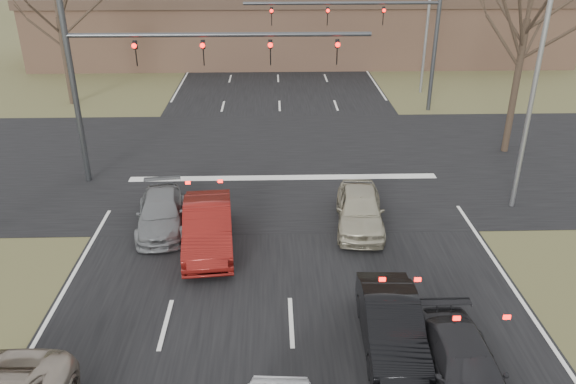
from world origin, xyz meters
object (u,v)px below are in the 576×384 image
car_charcoal_sedan (465,370)px  car_silver_ahead (360,209)px  streetlight_right_near (533,65)px  streetlight_right_far (426,5)px  car_grey_ahead (161,213)px  building (301,26)px  mast_arm_near (152,64)px  car_black_hatch (391,325)px  mast_arm_far (388,25)px  car_red_ahead (208,227)px

car_charcoal_sedan → car_silver_ahead: 8.26m
streetlight_right_near → streetlight_right_far: (0.50, 17.00, 0.00)m
car_charcoal_sedan → car_grey_ahead: size_ratio=1.01×
building → mast_arm_near: 26.14m
car_grey_ahead → car_black_hatch: bearing=-50.5°
building → car_grey_ahead: building is taller
mast_arm_far → car_black_hatch: 21.77m
building → mast_arm_far: size_ratio=3.81×
mast_arm_near → car_black_hatch: 14.20m
streetlight_right_near → car_black_hatch: bearing=-127.9°
mast_arm_far → building: bearing=105.6°
streetlight_right_near → car_grey_ahead: 14.34m
streetlight_right_near → car_red_ahead: bearing=-166.5°
mast_arm_far → streetlight_right_far: streetlight_right_far is taller
mast_arm_near → car_silver_ahead: bearing=-29.4°
mast_arm_near → car_grey_ahead: mast_arm_near is taller
building → car_charcoal_sedan: size_ratio=10.18×
streetlight_right_far → car_grey_ahead: size_ratio=2.42×
streetlight_right_far → car_black_hatch: (-6.75, -25.03, -4.90)m
streetlight_right_near → car_black_hatch: streetlight_right_near is taller
building → car_black_hatch: building is taller
streetlight_right_near → car_red_ahead: streetlight_right_near is taller
streetlight_right_far → car_red_ahead: 23.63m
streetlight_right_far → car_charcoal_sedan: streetlight_right_far is taller
mast_arm_far → car_silver_ahead: mast_arm_far is taller
streetlight_right_near → car_grey_ahead: bearing=-174.3°
mast_arm_near → mast_arm_far: same height
streetlight_right_far → building: bearing=123.6°
car_black_hatch → car_red_ahead: 7.45m
streetlight_right_far → car_black_hatch: streetlight_right_far is taller
building → streetlight_right_far: (7.32, -11.00, 2.92)m
streetlight_right_near → car_charcoal_sedan: bearing=-116.6°
car_black_hatch → car_silver_ahead: size_ratio=1.00×
car_black_hatch → streetlight_right_near: bearing=54.1°
building → streetlight_right_near: bearing=-76.3°
streetlight_right_near → car_black_hatch: size_ratio=2.41×
car_silver_ahead → mast_arm_near: bearing=156.1°
streetlight_right_near → car_silver_ahead: streetlight_right_near is taller
mast_arm_far → car_silver_ahead: (-3.48, -14.46, -4.31)m
car_charcoal_sedan → car_red_ahead: 9.59m
streetlight_right_near → car_black_hatch: (-6.25, -8.03, -4.90)m
streetlight_right_far → car_red_ahead: bearing=-121.3°
mast_arm_far → car_grey_ahead: (-10.74, -14.33, -4.42)m
mast_arm_near → car_charcoal_sedan: bearing=-53.8°
mast_arm_near → streetlight_right_far: 20.20m
building → mast_arm_far: mast_arm_far is taller
building → streetlight_right_far: 13.53m
streetlight_right_far → car_grey_ahead: streetlight_right_far is taller
mast_arm_near → car_grey_ahead: size_ratio=2.93×
streetlight_right_near → car_red_ahead: 12.79m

